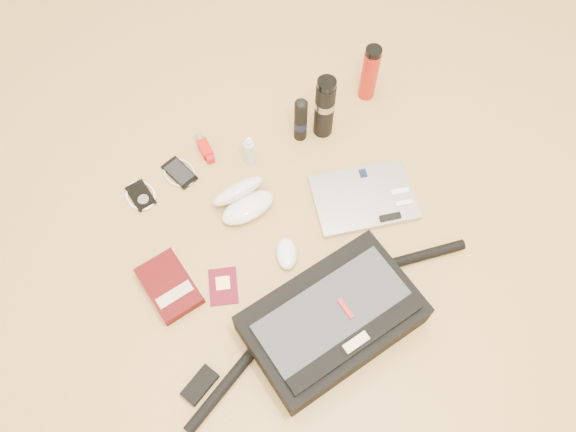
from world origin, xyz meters
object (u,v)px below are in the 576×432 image
Objects in this scene: laptop at (364,198)px; thermos_black at (325,107)px; messenger_bag at (332,320)px; book at (170,286)px; thermos_red at (370,73)px.

laptop is 1.39× the size of thermos_black.
messenger_bag is 4.32× the size of book.
thermos_black is 1.13× the size of thermos_red.
book is (-0.39, 0.28, -0.04)m from messenger_bag.
thermos_red is (0.19, 0.38, 0.10)m from laptop.
laptop is at bearing -7.65° from book.
thermos_black reaches higher than thermos_red.
laptop is at bearing -116.36° from thermos_red.
thermos_black is at bearing 102.53° from laptop.
thermos_black is at bearing 16.22° from book.
book is 0.88× the size of thermos_black.
thermos_red reaches higher than book.
thermos_red is at bearing 14.84° from book.
laptop is 0.44m from thermos_red.
messenger_bag is 0.48m from book.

